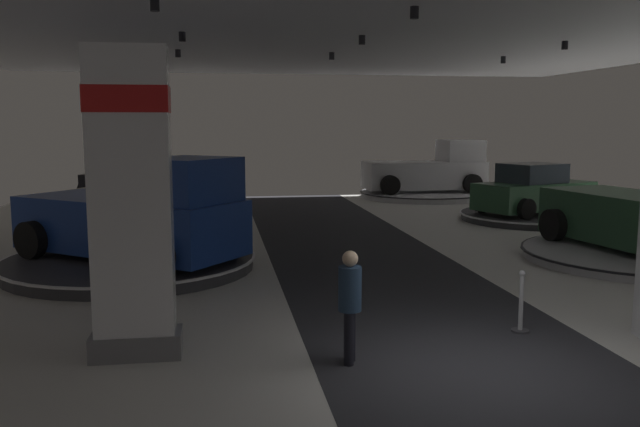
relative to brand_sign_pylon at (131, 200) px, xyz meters
name	(u,v)px	position (x,y,z in m)	size (l,w,h in m)	color
ground	(481,374)	(4.63, -1.36, -2.27)	(24.00, 44.00, 0.06)	silver
brand_sign_pylon	(131,200)	(0.00, 0.00, 0.00)	(1.27, 0.65, 4.35)	slate
display_platform_mid_left	(131,262)	(-0.80, 5.85, -2.08)	(5.68, 5.68, 0.29)	#333338
pickup_truck_mid_left	(139,217)	(-0.54, 5.65, -1.02)	(5.48, 4.90, 2.30)	navy
display_platform_deep_left	(120,200)	(-2.78, 18.77, -2.08)	(5.12, 5.12, 0.30)	#B7B7BC
display_car_deep_left	(120,178)	(-2.77, 18.80, -1.18)	(2.84, 4.46, 1.71)	black
display_platform_deep_right	(423,194)	(10.36, 19.06, -2.09)	(5.68, 5.68, 0.27)	silver
pickup_truck_deep_right	(430,171)	(10.68, 19.06, -1.04)	(5.32, 2.67, 2.30)	silver
display_platform_far_left	(138,228)	(-1.22, 11.21, -2.12)	(5.35, 5.35, 0.23)	#B7B7BC
display_car_far_left	(138,200)	(-1.20, 11.20, -1.25)	(4.57, 3.47, 1.71)	silver
display_platform_far_right	(533,216)	(11.92, 11.63, -2.10)	(4.97, 4.97, 0.25)	#333338
display_car_far_right	(534,191)	(11.89, 11.62, -1.23)	(4.57, 3.33, 1.71)	#2D5638
visitor_walking_near	(350,300)	(2.95, -0.76, -1.34)	(0.32, 0.32, 1.59)	black
stanchion_a	(521,310)	(5.92, 0.16, -1.88)	(0.28, 0.28, 1.01)	#333338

